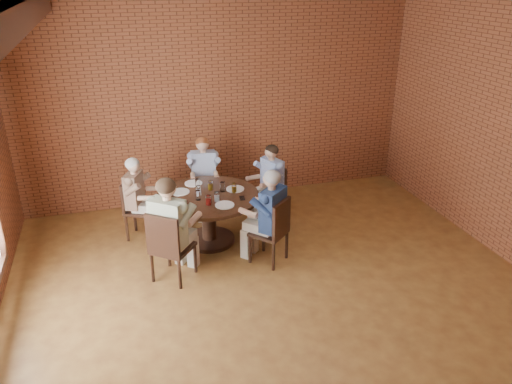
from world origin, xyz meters
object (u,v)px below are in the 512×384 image
object	(u,v)px
diner_b	(204,177)
diner_d	(171,229)
chair_a	(273,191)
chair_c	(135,207)
chair_b	(204,183)
chair_d	(168,245)
diner_a	(269,184)
diner_e	(269,217)
diner_c	(139,199)
chair_e	(274,229)
dining_table	(208,209)
smartphone	(242,198)

from	to	relation	value
diner_b	diner_d	world-z (taller)	diner_d
chair_a	chair_c	distance (m)	2.11
chair_b	chair_d	xyz separation A→B (m)	(-0.82, -1.87, 0.03)
chair_a	diner_a	size ratio (longest dim) A/B	0.71
diner_e	chair_c	bearing A→B (deg)	-77.78
diner_c	chair_e	xyz separation A→B (m)	(1.66, -1.24, -0.11)
chair_a	chair_e	size ratio (longest dim) A/B	0.95
diner_e	chair_d	bearing A→B (deg)	-37.23
chair_b	diner_c	distance (m)	1.23
dining_table	chair_b	size ratio (longest dim) A/B	1.60
diner_a	smartphone	size ratio (longest dim) A/B	9.43
diner_a	chair_a	bearing A→B (deg)	90.00
diner_a	chair_d	world-z (taller)	diner_a
dining_table	chair_e	xyz separation A→B (m)	(0.72, -0.80, -0.02)
chair_c	chair_e	bearing A→B (deg)	-101.46
chair_c	chair_d	xyz separation A→B (m)	(0.32, -1.31, 0.04)
diner_c	chair_d	size ratio (longest dim) A/B	1.27
smartphone	diner_a	bearing A→B (deg)	53.70
chair_d	chair_e	bearing A→B (deg)	-139.27
chair_b	diner_c	size ratio (longest dim) A/B	0.73
chair_b	chair_d	size ratio (longest dim) A/B	0.93
diner_d	chair_e	xyz separation A→B (m)	(1.34, -0.03, -0.19)
chair_b	diner_d	size ratio (longest dim) A/B	0.65
chair_e	diner_b	bearing A→B (deg)	-113.13
dining_table	diner_c	distance (m)	1.04
chair_d	chair_e	xyz separation A→B (m)	(1.40, 0.05, -0.02)
chair_b	diner_d	world-z (taller)	diner_d
chair_a	chair_d	xyz separation A→B (m)	(-1.79, -1.27, 0.04)
diner_a	chair_e	size ratio (longest dim) A/B	1.34
chair_a	diner_a	distance (m)	0.16
chair_b	smartphone	xyz separation A→B (m)	(0.30, -1.27, 0.26)
chair_c	diner_a	bearing A→B (deg)	-67.20
chair_a	diner_a	bearing A→B (deg)	-90.00
diner_d	diner_c	bearing A→B (deg)	-36.71
chair_d	chair_e	world-z (taller)	chair_d
diner_d	dining_table	bearing A→B (deg)	-90.00
chair_a	chair_d	bearing A→B (deg)	-75.35
diner_b	chair_e	xyz separation A→B (m)	(0.59, -1.75, -0.13)
diner_c	diner_e	bearing A→B (deg)	-101.37
diner_c	diner_d	xyz separation A→B (m)	(0.31, -1.21, 0.08)
diner_e	smartphone	size ratio (longest dim) A/B	10.04
diner_a	chair_b	size ratio (longest dim) A/B	1.38
chair_e	dining_table	bearing A→B (deg)	-90.00
chair_c	diner_e	bearing A→B (deg)	-100.98
chair_c	smartphone	xyz separation A→B (m)	(1.44, -0.72, 0.27)
dining_table	chair_b	bearing A→B (deg)	82.37
chair_d	smartphone	distance (m)	1.29
chair_e	diner_e	xyz separation A→B (m)	(-0.06, 0.06, 0.16)
chair_a	diner_b	xyz separation A→B (m)	(-0.98, 0.53, 0.15)
diner_c	diner_a	bearing A→B (deg)	-66.38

